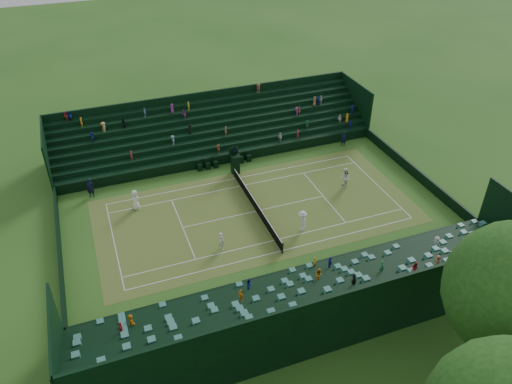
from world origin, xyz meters
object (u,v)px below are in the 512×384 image
(umpire_chair, at_px, (235,162))
(player_far_east, at_px, (302,221))
(player_near_west, at_px, (135,200))
(player_near_east, at_px, (221,241))
(player_far_west, at_px, (345,178))
(tennis_net, at_px, (256,206))

(umpire_chair, bearing_deg, player_far_east, 12.35)
(umpire_chair, distance_m, player_near_west, 10.12)
(player_near_east, xyz_separation_m, player_far_east, (0.08, 6.76, 0.14))
(player_far_west, relative_size, player_far_east, 1.05)
(player_near_east, height_order, player_far_east, player_far_east)
(player_near_west, xyz_separation_m, player_far_east, (7.65, 12.03, 0.01))
(tennis_net, height_order, umpire_chair, umpire_chair)
(player_near_east, relative_size, player_far_east, 0.85)
(umpire_chair, height_order, player_far_west, umpire_chair)
(tennis_net, bearing_deg, umpire_chair, 177.12)
(player_near_east, bearing_deg, player_far_east, -113.04)
(umpire_chair, xyz_separation_m, player_far_east, (10.20, 2.23, -0.28))
(player_near_west, distance_m, player_near_east, 9.23)
(player_far_west, height_order, player_far_east, player_far_west)
(player_far_west, bearing_deg, umpire_chair, -111.00)
(player_near_east, distance_m, player_far_east, 6.76)
(tennis_net, relative_size, umpire_chair, 4.09)
(player_far_west, bearing_deg, tennis_net, -72.21)
(player_near_west, height_order, player_far_west, player_far_west)
(tennis_net, bearing_deg, player_far_east, 34.71)
(umpire_chair, distance_m, player_far_east, 10.44)
(tennis_net, xyz_separation_m, umpire_chair, (-6.50, 0.33, 0.69))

